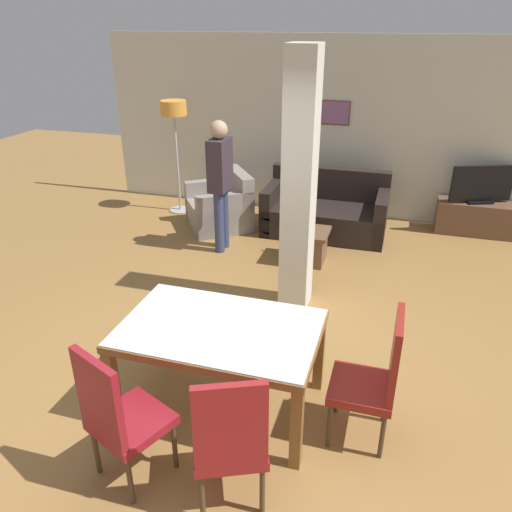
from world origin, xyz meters
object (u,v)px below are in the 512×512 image
dining_chair_near_right (230,438)px  sofa (326,213)px  bottle (302,217)px  dining_chair_near_left (118,414)px  standing_person (220,178)px  coffee_table (306,245)px  floor_lamp (174,118)px  dining_table (220,343)px  tv_stand (475,218)px  tv_screen (482,185)px  armchair (222,209)px  dining_chair_head_right (375,376)px

dining_chair_near_right → sofa: dining_chair_near_right is taller
dining_chair_near_right → bottle: 3.87m
dining_chair_near_left → standing_person: 3.85m
dining_chair_near_right → coffee_table: dining_chair_near_right is taller
dining_chair_near_right → floor_lamp: (-2.63, 4.98, 0.93)m
dining_table → dining_chair_near_right: bearing=-66.1°
tv_stand → tv_screen: tv_screen is taller
sofa → coffee_table: size_ratio=3.10×
coffee_table → tv_screen: size_ratio=0.66×
dining_chair_near_left → standing_person: (-0.68, 3.77, 0.44)m
dining_table → armchair: size_ratio=1.28×
floor_lamp → bottle: bearing=-26.2°
tv_screen → dining_chair_near_right: bearing=49.1°
coffee_table → standing_person: standing_person is taller
tv_stand → bottle: bearing=-146.9°
dining_table → floor_lamp: 4.78m
dining_chair_near_right → coffee_table: bearing=70.1°
dining_table → tv_screen: bearing=62.8°
dining_chair_near_right → dining_chair_head_right: 1.18m
armchair → bottle: armchair is taller
coffee_table → dining_chair_near_right: bearing=-86.0°
dining_table → tv_stand: size_ratio=1.40×
dining_table → armchair: bearing=110.2°
tv_screen → dining_chair_near_left: bearing=42.3°
dining_table → tv_stand: dining_table is taller
dining_chair_near_right → bottle: (-0.36, 3.86, -0.03)m
armchair → coffee_table: (1.47, -0.81, -0.07)m
standing_person → dining_chair_head_right: bearing=40.1°
sofa → tv_stand: sofa is taller
dining_chair_head_right → dining_table: bearing=90.0°
dining_chair_near_left → dining_chair_head_right: (1.57, 0.88, 0.00)m
dining_table → coffee_table: bearing=87.6°
dining_chair_near_right → floor_lamp: size_ratio=0.61×
dining_chair_head_right → tv_screen: size_ratio=1.26×
tv_screen → floor_lamp: 4.64m
dining_chair_head_right → sofa: bearing=14.3°
tv_stand → coffee_table: bearing=-143.2°
dining_chair_near_left → dining_table: bearing=90.0°
dining_chair_near_left → tv_stand: size_ratio=0.99×
coffee_table → tv_stand: tv_stand is taller
sofa → coffee_table: 1.08m
bottle → sofa: bearing=79.8°
armchair → sofa: bearing=-116.1°
dining_table → bottle: (0.02, 3.00, -0.06)m
dining_chair_near_right → sofa: size_ratio=0.62×
dining_chair_near_right → armchair: (-1.73, 4.51, -0.28)m
standing_person → dining_chair_near_left: bearing=12.4°
dining_chair_near_right → dining_table: bearing=90.0°
dining_chair_near_left → armchair: 4.64m
tv_screen → coffee_table: bearing=15.7°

